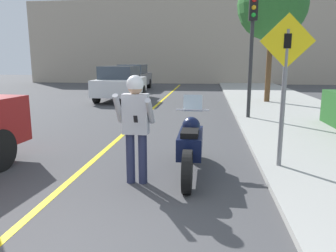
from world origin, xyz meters
name	(u,v)px	position (x,y,z in m)	size (l,w,h in m)	color
road_center_line	(124,133)	(-0.60, 6.00, 0.00)	(0.12, 36.00, 0.01)	yellow
building_backdrop	(189,42)	(0.00, 26.00, 3.46)	(28.00, 1.20, 6.93)	#B2A38E
motorcycle	(190,145)	(1.35, 3.02, 0.52)	(0.62, 2.40, 1.32)	black
person_biker	(136,118)	(0.52, 2.44, 1.07)	(0.59, 0.47, 1.74)	#282D4C
crossing_sign	(285,77)	(2.93, 3.32, 1.68)	(0.91, 0.08, 2.62)	slate
traffic_light	(252,34)	(2.98, 8.43, 2.76)	(0.26, 0.30, 3.83)	#2D2D30
street_tree	(272,5)	(4.33, 12.85, 4.29)	(3.01, 3.01, 5.71)	brown
parked_car_white	(121,83)	(-2.65, 13.35, 0.86)	(1.88, 4.20, 1.68)	black
parked_car_grey	(133,77)	(-3.35, 19.27, 0.86)	(1.88, 4.20, 1.68)	black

